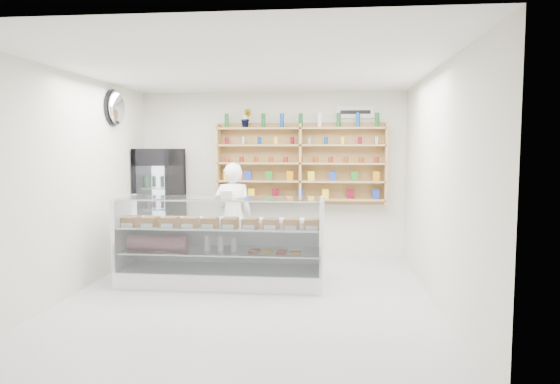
# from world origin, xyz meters

# --- Properties ---
(room) EXTENTS (5.00, 5.00, 5.00)m
(room) POSITION_xyz_m (0.00, 0.00, 1.40)
(room) COLOR silver
(room) RESTS_ON ground
(display_counter) EXTENTS (2.75, 0.82, 1.20)m
(display_counter) POSITION_xyz_m (-0.46, 0.56, 0.34)
(display_counter) COLOR white
(display_counter) RESTS_ON floor
(shop_worker) EXTENTS (0.64, 0.46, 1.63)m
(shop_worker) POSITION_xyz_m (-0.50, 1.55, 0.82)
(shop_worker) COLOR white
(shop_worker) RESTS_ON floor
(drinks_cooler) EXTENTS (0.75, 0.73, 1.84)m
(drinks_cooler) POSITION_xyz_m (-1.85, 2.09, 0.93)
(drinks_cooler) COLOR black
(drinks_cooler) RESTS_ON floor
(wall_shelving) EXTENTS (2.84, 0.28, 1.33)m
(wall_shelving) POSITION_xyz_m (0.50, 2.34, 1.59)
(wall_shelving) COLOR tan
(wall_shelving) RESTS_ON back_wall
(potted_plant) EXTENTS (0.19, 0.16, 0.31)m
(potted_plant) POSITION_xyz_m (-0.42, 2.34, 2.35)
(potted_plant) COLOR #1E6626
(potted_plant) RESTS_ON wall_shelving
(security_mirror) EXTENTS (0.15, 0.50, 0.50)m
(security_mirror) POSITION_xyz_m (-2.17, 1.20, 2.45)
(security_mirror) COLOR silver
(security_mirror) RESTS_ON left_wall
(wall_sign) EXTENTS (0.62, 0.03, 0.20)m
(wall_sign) POSITION_xyz_m (1.40, 2.47, 2.45)
(wall_sign) COLOR white
(wall_sign) RESTS_ON back_wall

